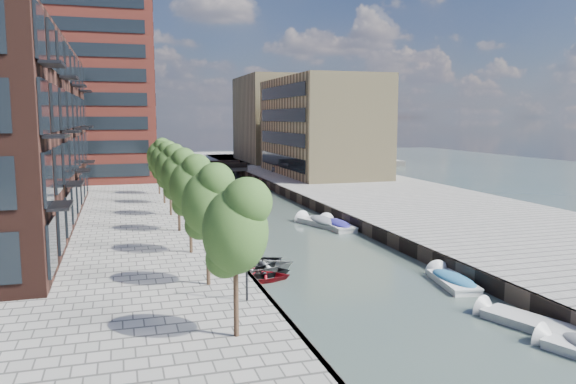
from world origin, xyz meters
name	(u,v)px	position (x,y,z in m)	size (l,w,h in m)	color
water	(248,208)	(0.00, 40.00, 0.00)	(300.00, 300.00, 0.00)	#38473F
quay_right	(387,197)	(16.00, 40.00, 0.50)	(20.00, 140.00, 1.00)	gray
quay_wall_left	(188,206)	(-6.10, 40.00, 0.50)	(0.25, 140.00, 1.00)	#332823
quay_wall_right	(303,200)	(6.10, 40.00, 0.50)	(0.25, 140.00, 1.00)	#332823
far_closure	(184,161)	(0.00, 100.00, 0.50)	(80.00, 40.00, 1.00)	gray
apartment_block	(15,135)	(-20.00, 30.00, 8.00)	(8.00, 38.00, 14.00)	black
tower	(81,67)	(-17.00, 65.00, 16.00)	(18.00, 18.00, 30.00)	maroon
tan_block_near	(321,126)	(16.00, 62.00, 8.00)	(12.00, 25.00, 14.00)	tan
tan_block_far	(274,119)	(16.00, 88.00, 9.00)	(12.00, 20.00, 16.00)	tan
bridge	(203,168)	(0.00, 72.00, 1.39)	(13.00, 6.00, 1.30)	gray
tree_0	(235,225)	(-8.50, 4.00, 5.31)	(2.50, 2.50, 5.95)	#382619
tree_1	(207,199)	(-8.50, 11.00, 5.31)	(2.50, 2.50, 5.95)	#382619
tree_2	(190,183)	(-8.50, 18.00, 5.31)	(2.50, 2.50, 5.95)	#382619
tree_3	(178,173)	(-8.50, 25.00, 5.31)	(2.50, 2.50, 5.95)	#382619
tree_4	(170,165)	(-8.50, 32.00, 5.31)	(2.50, 2.50, 5.95)	#382619
tree_5	(163,159)	(-8.50, 39.00, 5.31)	(2.50, 2.50, 5.95)	#382619
tree_6	(158,154)	(-8.50, 46.00, 5.31)	(2.50, 2.50, 5.95)	#382619
lamp_0	(246,247)	(-7.20, 8.00, 3.51)	(0.24, 0.24, 4.12)	black
lamp_1	(198,198)	(-7.20, 24.00, 3.51)	(0.24, 0.24, 4.12)	black
lamp_2	(176,176)	(-7.20, 40.00, 3.51)	(0.24, 0.24, 4.12)	black
sloop_0	(250,269)	(-5.06, 16.77, 0.00)	(3.53, 4.94, 1.02)	#242427
sloop_1	(253,275)	(-5.20, 15.39, 0.00)	(3.16, 4.43, 0.92)	black
sloop_2	(254,280)	(-5.39, 14.30, 0.00)	(2.99, 4.19, 0.87)	maroon
sloop_3	(254,272)	(-5.00, 16.09, 0.00)	(3.67, 5.14, 1.07)	#B8B8B6
sloop_4	(213,228)	(-5.21, 30.24, 0.00)	(3.46, 4.85, 1.00)	black
motorboat_0	(450,280)	(5.10, 10.53, 0.18)	(2.34, 4.75, 1.51)	white
motorboat_2	(516,321)	(4.53, 4.29, 0.09)	(3.00, 4.75, 1.50)	beige
motorboat_3	(335,225)	(4.85, 27.54, 0.20)	(1.82, 5.02, 1.66)	silver
motorboat_4	(319,222)	(3.91, 29.15, 0.21)	(3.54, 5.50, 1.74)	silver
car	(278,167)	(10.96, 67.28, 1.71)	(1.67, 4.16, 1.42)	#9E9FA2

